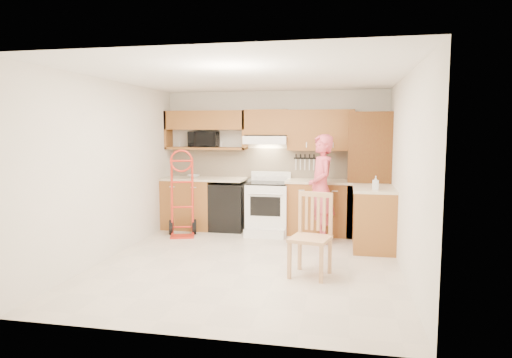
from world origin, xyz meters
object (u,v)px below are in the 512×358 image
(microwave, at_px, (204,139))
(person, at_px, (321,189))
(dining_chair, at_px, (310,235))
(range, at_px, (268,204))
(hand_truck, at_px, (182,197))

(microwave, relative_size, person, 0.30)
(dining_chair, bearing_deg, range, 125.10)
(microwave, xyz_separation_m, dining_chair, (2.15, -2.47, -1.12))
(microwave, xyz_separation_m, hand_truck, (-0.16, -0.76, -0.97))
(microwave, bearing_deg, hand_truck, -103.87)
(range, distance_m, hand_truck, 1.48)
(range, distance_m, dining_chair, 2.36)
(person, distance_m, dining_chair, 1.77)
(range, height_order, person, person)
(hand_truck, relative_size, dining_chair, 1.29)
(microwave, bearing_deg, dining_chair, -51.22)
(range, relative_size, hand_truck, 0.79)
(person, distance_m, hand_truck, 2.35)
(dining_chair, bearing_deg, microwave, 143.51)
(range, bearing_deg, microwave, 167.06)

